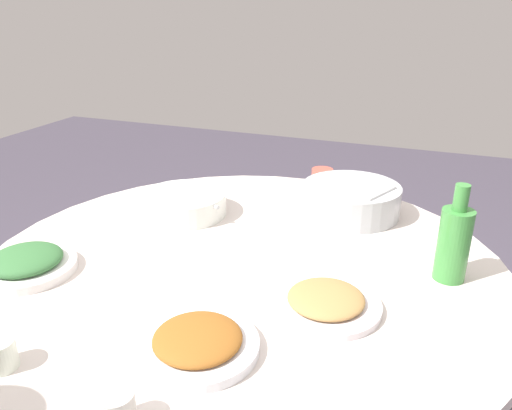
# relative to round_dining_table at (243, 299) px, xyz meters

# --- Properties ---
(round_dining_table) EXTENTS (1.38, 1.38, 0.75)m
(round_dining_table) POSITION_rel_round_dining_table_xyz_m (0.00, 0.00, 0.00)
(round_dining_table) COLOR #99999E
(round_dining_table) RESTS_ON ground
(rice_bowl) EXTENTS (0.31, 0.31, 0.11)m
(rice_bowl) POSITION_rel_round_dining_table_xyz_m (-0.20, -0.41, 0.17)
(rice_bowl) COLOR #B2B5BA
(rice_bowl) RESTS_ON round_dining_table
(soup_bowl) EXTENTS (0.28, 0.27, 0.07)m
(soup_bowl) POSITION_rel_round_dining_table_xyz_m (0.29, -0.22, 0.15)
(soup_bowl) COLOR white
(soup_bowl) RESTS_ON round_dining_table
(dish_tofu_braise) EXTENTS (0.25, 0.25, 0.04)m
(dish_tofu_braise) POSITION_rel_round_dining_table_xyz_m (-0.26, 0.13, 0.14)
(dish_tofu_braise) COLOR silver
(dish_tofu_braise) RESTS_ON round_dining_table
(dish_stirfry) EXTENTS (0.24, 0.24, 0.05)m
(dish_stirfry) POSITION_rel_round_dining_table_xyz_m (-0.06, 0.37, 0.14)
(dish_stirfry) COLOR white
(dish_stirfry) RESTS_ON round_dining_table
(dish_greens) EXTENTS (0.24, 0.24, 0.06)m
(dish_greens) POSITION_rel_round_dining_table_xyz_m (0.49, 0.25, 0.14)
(dish_greens) COLOR white
(dish_greens) RESTS_ON round_dining_table
(green_bottle) EXTENTS (0.08, 0.08, 0.25)m
(green_bottle) POSITION_rel_round_dining_table_xyz_m (-0.51, -0.10, 0.22)
(green_bottle) COLOR #3C863B
(green_bottle) RESTS_ON round_dining_table
(tea_cup_near) EXTENTS (0.06, 0.06, 0.06)m
(tea_cup_near) POSITION_rel_round_dining_table_xyz_m (-0.02, 0.58, 0.15)
(tea_cup_near) COLOR silver
(tea_cup_near) RESTS_ON round_dining_table
(tea_cup_far) EXTENTS (0.08, 0.08, 0.06)m
(tea_cup_far) POSITION_rel_round_dining_table_xyz_m (-0.06, -0.64, 0.15)
(tea_cup_far) COLOR #C74B3E
(tea_cup_far) RESTS_ON round_dining_table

